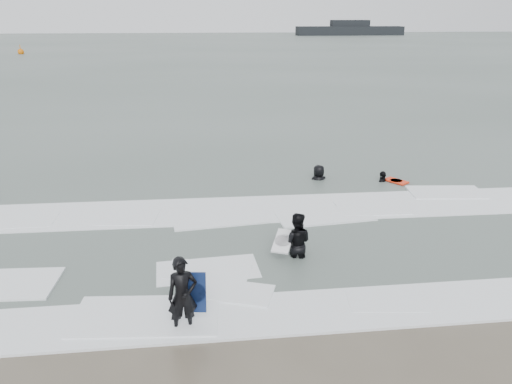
{
  "coord_description": "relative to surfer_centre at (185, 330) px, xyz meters",
  "views": [
    {
      "loc": [
        -1.54,
        -10.72,
        6.86
      ],
      "look_at": [
        0.0,
        5.0,
        1.1
      ],
      "focal_mm": 35.0,
      "sensor_mm": 36.0,
      "label": 1
    }
  ],
  "objects": [
    {
      "name": "surfer_right_far",
      "position": [
        5.34,
        10.22,
        0.0
      ],
      "size": [
        0.98,
        0.73,
        1.83
      ],
      "primitive_type": "imported",
      "rotation": [
        0.0,
        0.0,
        -2.96
      ],
      "color": "black",
      "rests_on": "ground"
    },
    {
      "name": "surfer_right_near",
      "position": [
        8.0,
        9.72,
        0.0
      ],
      "size": [
        1.0,
        0.9,
        1.64
      ],
      "primitive_type": "imported",
      "rotation": [
        0.0,
        0.0,
        -2.48
      ],
      "color": "black",
      "rests_on": "ground"
    },
    {
      "name": "sea",
      "position": [
        2.23,
        81.02,
        0.06
      ],
      "size": [
        320.0,
        320.0,
        0.0
      ],
      "primitive_type": "plane",
      "color": "#47544C",
      "rests_on": "ground"
    },
    {
      "name": "surf_foam",
      "position": [
        2.23,
        4.72,
        0.04
      ],
      "size": [
        30.03,
        9.06,
        0.09
      ],
      "color": "white",
      "rests_on": "ground"
    },
    {
      "name": "ground",
      "position": [
        2.23,
        1.02,
        0.0
      ],
      "size": [
        320.0,
        320.0,
        0.0
      ],
      "primitive_type": "plane",
      "color": "brown",
      "rests_on": "ground"
    },
    {
      "name": "buoy",
      "position": [
        -29.88,
        79.5,
        0.42
      ],
      "size": [
        1.0,
        1.0,
        1.65
      ],
      "color": "#CF6109",
      "rests_on": "ground"
    },
    {
      "name": "bodyboards",
      "position": [
        3.89,
        4.39,
        0.5
      ],
      "size": [
        8.96,
        9.93,
        1.25
      ],
      "color": "#0F1D47",
      "rests_on": "ground"
    },
    {
      "name": "surfer_wading",
      "position": [
        3.15,
        3.37,
        0.0
      ],
      "size": [
        1.07,
        0.91,
        1.93
      ],
      "primitive_type": "imported",
      "rotation": [
        0.0,
        0.0,
        2.93
      ],
      "color": "black",
      "rests_on": "ground"
    },
    {
      "name": "vessel_horizon",
      "position": [
        43.02,
        140.54,
        1.57
      ],
      "size": [
        31.22,
        5.58,
        4.24
      ],
      "color": "black",
      "rests_on": "ground"
    },
    {
      "name": "surfer_centre",
      "position": [
        0.0,
        0.0,
        0.0
      ],
      "size": [
        0.76,
        0.58,
        1.86
      ],
      "primitive_type": "imported",
      "rotation": [
        0.0,
        0.0,
        0.21
      ],
      "color": "black",
      "rests_on": "ground"
    }
  ]
}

